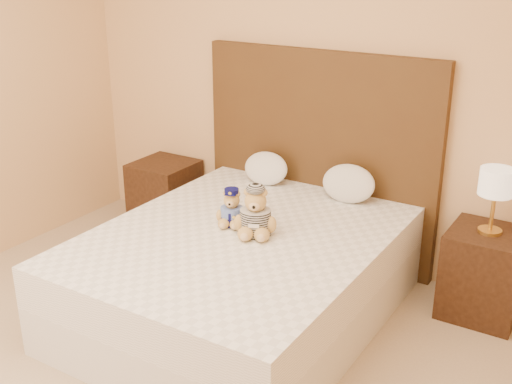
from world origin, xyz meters
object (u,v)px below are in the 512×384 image
Objects in this scene: pillow_left at (266,167)px; pillow_right at (349,182)px; bed at (241,275)px; teddy_police at (232,207)px; nightstand_right at (484,273)px; lamp at (496,185)px; nightstand_left at (165,195)px; teddy_prisoner at (256,212)px.

pillow_right reaches higher than pillow_left.
teddy_police is (-0.12, 0.08, 0.39)m from bed.
nightstand_right is 1.59m from teddy_police.
pillow_right is at bearing 178.16° from lamp.
nightstand_left is 1.40m from teddy_police.
lamp is at bearing -1.09° from pillow_left.
teddy_police is 0.78m from pillow_left.
teddy_police is at bearing -32.34° from nightstand_left.
nightstand_left is 2.56m from lamp.
lamp is at bearing 0.00° from nightstand_left.
pillow_right reaches higher than teddy_police.
bed is 8.63× the size of teddy_police.
teddy_prisoner is at bearing -146.75° from nightstand_right.
nightstand_left is at bearing 180.00° from lamp.
teddy_prisoner is at bearing -106.33° from pillow_right.
nightstand_right is 0.57m from lamp.
pillow_right is (-0.93, 0.03, 0.41)m from nightstand_right.
pillow_left is at bearing 178.91° from lamp.
teddy_prisoner reaches higher than teddy_police.
nightstand_right is 2.37× the size of teddy_police.
pillow_left is at bearing 180.00° from pillow_right.
pillow_left is (-0.21, 0.75, 0.01)m from teddy_police.
lamp is 1.55m from teddy_police.
lamp reaches higher than bed.
bed is at bearing 178.43° from teddy_prisoner.
teddy_police is 0.21m from teddy_prisoner.
teddy_police is (-1.37, -0.72, 0.39)m from nightstand_right.
teddy_prisoner is 0.83m from pillow_right.
lamp is at bearing 180.00° from nightstand_right.
nightstand_left is at bearing -178.90° from pillow_right.
pillow_left is 0.93× the size of pillow_right.
pillow_left reaches higher than nightstand_left.
bed and nightstand_right have the same top height.
teddy_prisoner is 0.86× the size of pillow_left.
nightstand_right is at bearing 6.99° from teddy_police.
pillow_left is at bearing 92.85° from teddy_prisoner.
pillow_right is (1.57, 0.03, 0.41)m from nightstand_left.
teddy_police is (-1.37, -0.72, -0.18)m from lamp.
bed is 0.43m from teddy_prisoner.
teddy_prisoner reaches higher than nightstand_left.
teddy_prisoner is (0.20, -0.05, 0.03)m from teddy_police.
bed is 3.64× the size of nightstand_right.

